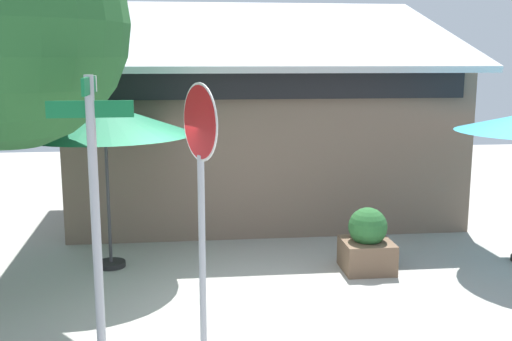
{
  "coord_description": "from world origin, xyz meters",
  "views": [
    {
      "loc": [
        -0.72,
        -7.25,
        3.18
      ],
      "look_at": [
        0.23,
        1.2,
        1.6
      ],
      "focal_mm": 42.59,
      "sensor_mm": 36.0,
      "label": 1
    }
  ],
  "objects_px": {
    "street_sign_post": "(95,199)",
    "sidewalk_planter": "(367,243)",
    "stop_sign": "(201,172)",
    "patio_umbrella_forest_green_left": "(105,120)"
  },
  "relations": [
    {
      "from": "street_sign_post",
      "to": "patio_umbrella_forest_green_left",
      "type": "relative_size",
      "value": 1.15
    },
    {
      "from": "street_sign_post",
      "to": "sidewalk_planter",
      "type": "height_order",
      "value": "street_sign_post"
    },
    {
      "from": "stop_sign",
      "to": "patio_umbrella_forest_green_left",
      "type": "distance_m",
      "value": 3.45
    },
    {
      "from": "street_sign_post",
      "to": "stop_sign",
      "type": "bearing_deg",
      "value": 8.47
    },
    {
      "from": "street_sign_post",
      "to": "sidewalk_planter",
      "type": "distance_m",
      "value": 4.7
    },
    {
      "from": "stop_sign",
      "to": "sidewalk_planter",
      "type": "bearing_deg",
      "value": 45.42
    },
    {
      "from": "stop_sign",
      "to": "patio_umbrella_forest_green_left",
      "type": "relative_size",
      "value": 1.12
    },
    {
      "from": "stop_sign",
      "to": "street_sign_post",
      "type": "bearing_deg",
      "value": -171.53
    },
    {
      "from": "street_sign_post",
      "to": "sidewalk_planter",
      "type": "xyz_separation_m",
      "value": [
        3.56,
        2.73,
        -1.41
      ]
    },
    {
      "from": "stop_sign",
      "to": "sidewalk_planter",
      "type": "distance_m",
      "value": 3.96
    }
  ]
}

